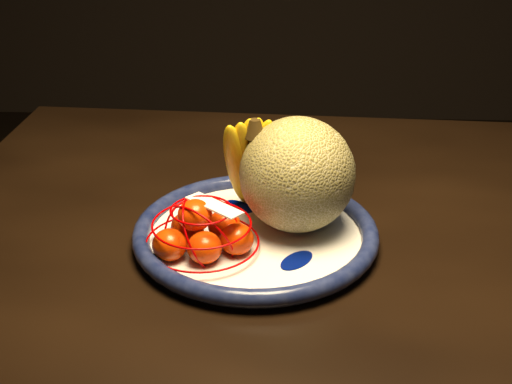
{
  "coord_description": "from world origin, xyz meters",
  "views": [
    {
      "loc": [
        -0.28,
        -0.9,
        1.2
      ],
      "look_at": [
        -0.32,
        -0.09,
        0.78
      ],
      "focal_mm": 50.0,
      "sensor_mm": 36.0,
      "label": 1
    }
  ],
  "objects_px": {
    "banana_bunch": "(250,158)",
    "dining_table": "(424,277)",
    "fruit_bowl": "(256,234)",
    "cantaloupe": "(297,175)",
    "mandarin_bag": "(203,233)"
  },
  "relations": [
    {
      "from": "dining_table",
      "to": "fruit_bowl",
      "type": "height_order",
      "value": "fruit_bowl"
    },
    {
      "from": "fruit_bowl",
      "to": "banana_bunch",
      "type": "relative_size",
      "value": 2.02
    },
    {
      "from": "dining_table",
      "to": "mandarin_bag",
      "type": "bearing_deg",
      "value": -161.4
    },
    {
      "from": "dining_table",
      "to": "banana_bunch",
      "type": "distance_m",
      "value": 0.3
    },
    {
      "from": "fruit_bowl",
      "to": "cantaloupe",
      "type": "height_order",
      "value": "cantaloupe"
    },
    {
      "from": "dining_table",
      "to": "cantaloupe",
      "type": "height_order",
      "value": "cantaloupe"
    },
    {
      "from": "banana_bunch",
      "to": "cantaloupe",
      "type": "bearing_deg",
      "value": -47.23
    },
    {
      "from": "banana_bunch",
      "to": "dining_table",
      "type": "bearing_deg",
      "value": -21.8
    },
    {
      "from": "fruit_bowl",
      "to": "cantaloupe",
      "type": "relative_size",
      "value": 2.13
    },
    {
      "from": "dining_table",
      "to": "mandarin_bag",
      "type": "height_order",
      "value": "mandarin_bag"
    },
    {
      "from": "fruit_bowl",
      "to": "dining_table",
      "type": "bearing_deg",
      "value": 10.27
    },
    {
      "from": "fruit_bowl",
      "to": "cantaloupe",
      "type": "distance_m",
      "value": 0.1
    },
    {
      "from": "dining_table",
      "to": "fruit_bowl",
      "type": "distance_m",
      "value": 0.26
    },
    {
      "from": "cantaloupe",
      "to": "banana_bunch",
      "type": "relative_size",
      "value": 0.95
    },
    {
      "from": "fruit_bowl",
      "to": "cantaloupe",
      "type": "bearing_deg",
      "value": 26.76
    }
  ]
}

